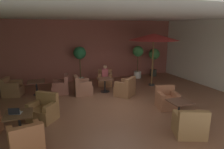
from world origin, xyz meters
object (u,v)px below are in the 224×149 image
at_px(armchair_front_right_south, 105,79).
at_px(armchair_rear_right_north, 12,89).
at_px(armchair_mid_center_north, 190,125).
at_px(cafe_table_rear_right, 36,84).
at_px(potted_tree_mid_left, 138,57).
at_px(cafe_table_front_right, 105,82).
at_px(potted_tree_mid_right, 154,57).
at_px(armchair_front_left_north, 26,141).
at_px(cafe_table_front_left, 19,118).
at_px(open_laptop, 15,112).
at_px(potted_tree_left_corner, 80,57).
at_px(armchair_front_left_east, 43,111).
at_px(armchair_mid_center_east, 167,100).
at_px(armchair_front_right_north, 82,87).
at_px(armchair_front_right_east, 125,89).
at_px(patio_umbrella_tall_red, 154,37).
at_px(cafe_table_mid_center, 179,106).
at_px(patron_blue_shirt, 105,72).
at_px(iced_drink_cup, 19,112).
at_px(armchair_rear_right_east, 61,87).

xyz_separation_m(armchair_front_right_south, armchair_rear_right_north, (-4.47, -0.08, 0.00)).
bearing_deg(armchair_mid_center_north, cafe_table_rear_right, 126.74).
distance_m(armchair_front_right_south, potted_tree_mid_left, 2.71).
xyz_separation_m(cafe_table_front_right, potted_tree_mid_right, (3.95, 1.95, 0.71)).
bearing_deg(armchair_front_left_north, armchair_rear_right_north, 98.69).
height_order(cafe_table_front_left, open_laptop, open_laptop).
bearing_deg(potted_tree_left_corner, armchair_front_left_east, -117.96).
relative_size(cafe_table_rear_right, potted_tree_left_corner, 0.39).
relative_size(cafe_table_front_right, armchair_mid_center_east, 0.76).
xyz_separation_m(armchair_rear_right_north, potted_tree_left_corner, (3.33, 0.92, 1.13)).
height_order(cafe_table_front_left, armchair_front_right_north, armchair_front_right_north).
bearing_deg(armchair_front_right_east, armchair_mid_center_north, -86.44).
xyz_separation_m(armchair_front_left_north, patio_umbrella_tall_red, (6.04, 3.99, 2.23)).
height_order(armchair_front_left_north, cafe_table_mid_center, armchair_front_left_north).
bearing_deg(potted_tree_mid_left, armchair_front_right_south, -160.44).
height_order(cafe_table_front_left, cafe_table_rear_right, same).
relative_size(armchair_front_right_north, armchair_rear_right_north, 0.94).
relative_size(cafe_table_front_left, potted_tree_left_corner, 0.37).
xyz_separation_m(cafe_table_front_right, armchair_front_right_north, (-1.11, 0.05, -0.15)).
distance_m(patio_umbrella_tall_red, patron_blue_shirt, 3.07).
bearing_deg(cafe_table_front_right, armchair_front_right_south, 70.37).
xyz_separation_m(cafe_table_front_right, potted_tree_mid_left, (2.76, 1.88, 0.80)).
height_order(armchair_mid_center_north, potted_tree_mid_left, potted_tree_mid_left).
bearing_deg(armchair_rear_right_north, armchair_mid_center_east, -32.92).
bearing_deg(cafe_table_mid_center, potted_tree_left_corner, 110.51).
distance_m(cafe_table_front_left, armchair_front_right_east, 4.71).
relative_size(cafe_table_front_right, cafe_table_mid_center, 1.00).
distance_m(armchair_mid_center_east, potted_tree_mid_left, 4.85).
bearing_deg(potted_tree_mid_right, armchair_front_right_south, -165.56).
distance_m(cafe_table_front_left, cafe_table_rear_right, 3.59).
relative_size(potted_tree_mid_right, open_laptop, 4.82).
distance_m(armchair_rear_right_north, iced_drink_cup, 3.92).
xyz_separation_m(armchair_front_left_east, potted_tree_mid_right, (6.84, 4.07, 0.86)).
bearing_deg(potted_tree_left_corner, armchair_rear_right_north, -164.51).
distance_m(armchair_front_left_north, cafe_table_rear_right, 4.57).
xyz_separation_m(armchair_mid_center_north, potted_tree_left_corner, (-1.70, 6.55, 1.14)).
bearing_deg(cafe_table_front_right, potted_tree_mid_right, 26.34).
xyz_separation_m(cafe_table_rear_right, armchair_rear_right_north, (-1.04, 0.28, -0.20)).
bearing_deg(cafe_table_mid_center, patron_blue_shirt, 101.56).
distance_m(armchair_front_left_north, potted_tree_mid_right, 9.39).
distance_m(armchair_front_right_east, cafe_table_mid_center, 2.93).
relative_size(armchair_front_left_east, armchair_rear_right_east, 1.26).
relative_size(armchair_front_right_south, armchair_rear_right_east, 1.11).
height_order(cafe_table_rear_right, potted_tree_left_corner, potted_tree_left_corner).
relative_size(armchair_front_left_east, patron_blue_shirt, 1.66).
bearing_deg(cafe_table_front_right, open_laptop, -141.73).
bearing_deg(open_laptop, armchair_front_left_east, 45.12).
bearing_deg(cafe_table_front_right, iced_drink_cup, -140.65).
xyz_separation_m(potted_tree_left_corner, open_laptop, (-2.88, -4.76, -0.75)).
bearing_deg(armchair_front_right_north, cafe_table_rear_right, 162.14).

